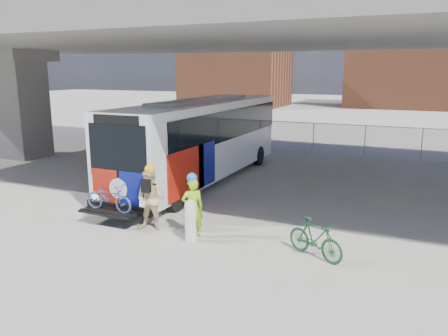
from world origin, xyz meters
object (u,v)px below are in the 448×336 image
Objects in this scene: bus at (202,134)px; cyclist_tan at (151,199)px; bollard at (190,219)px; cyclist_hivis at (193,206)px; bike_parked at (315,239)px.

cyclist_tan is at bearing -77.28° from bus.
bollard is (3.01, -6.70, -1.43)m from bus.
cyclist_hivis is 0.94× the size of cyclist_tan.
cyclist_tan reaches higher than bollard.
cyclist_tan is (-1.59, 0.37, 0.32)m from bollard.
cyclist_hivis reaches higher than bike_parked.
bike_parked is (6.56, -6.32, -1.58)m from bus.
bollard is 0.64× the size of cyclist_hivis.
bollard is at bearing 68.74° from cyclist_hivis.
cyclist_hivis is at bearing -13.30° from cyclist_tan.
bus is at bearing 114.22° from bollard.
cyclist_tan is 5.15m from bike_parked.
cyclist_hivis is at bearing -65.49° from bus.
cyclist_tan is at bearing 166.79° from bollard.
bus reaches higher than bollard.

